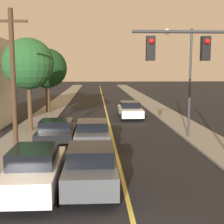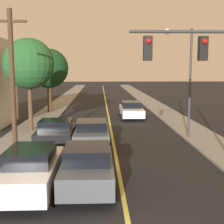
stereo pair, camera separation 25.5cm
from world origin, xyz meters
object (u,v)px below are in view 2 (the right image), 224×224
Objects in this scene: car_near_lane_second at (92,133)px; utility_pole_left at (12,80)px; car_near_lane_front at (88,167)px; car_far_oncoming at (131,110)px; streetlamp_right at (184,68)px; car_outer_lane_front at (32,169)px; car_outer_lane_second at (56,134)px; tree_left_near at (29,64)px; tree_left_far at (49,69)px; traffic_signal_mast at (210,71)px.

utility_pole_left reaches higher than car_near_lane_second.
car_far_oncoming is (3.28, 16.66, -0.11)m from car_near_lane_front.
streetlamp_right is (5.68, 8.27, 3.61)m from car_near_lane_front.
streetlamp_right reaches higher than car_far_oncoming.
car_far_oncoming is at bearing 72.63° from car_outer_lane_front.
utility_pole_left is at bearing -154.15° from car_near_lane_second.
car_near_lane_second is at bearing 8.62° from car_outer_lane_second.
utility_pole_left is at bearing 130.01° from car_near_lane_front.
car_near_lane_front is at bearing 4.19° from car_outer_lane_front.
tree_left_near is (-7.67, -5.88, 3.98)m from car_far_oncoming.
tree_left_far is (-4.57, 13.80, 3.64)m from car_near_lane_second.
car_near_lane_front is 6.43m from car_near_lane_second.
car_near_lane_second is at bearing 72.23° from car_far_oncoming.
car_outer_lane_front is 20.85m from tree_left_far.
car_near_lane_front is 10.66m from streetlamp_right.
car_outer_lane_second is at bearing 90.00° from car_outer_lane_front.
car_outer_lane_front is 5.90m from utility_pole_left.
car_far_oncoming is 0.75× the size of tree_left_near.
car_far_oncoming is at bearing 37.49° from tree_left_near.
streetlamp_right is at bearing 55.51° from car_near_lane_front.
car_near_lane_second is 14.98m from tree_left_far.
car_far_oncoming is (5.26, 10.53, -0.08)m from car_outer_lane_second.
tree_left_far is at bearing -24.44° from car_far_oncoming.
car_outer_lane_front is at bearing -68.49° from utility_pole_left.
car_near_lane_front reaches higher than car_near_lane_second.
car_near_lane_second is 5.26m from utility_pole_left.
car_near_lane_second is at bearing 128.67° from traffic_signal_mast.
tree_left_near reaches higher than car_near_lane_front.
car_near_lane_front is at bearing -77.28° from tree_left_far.
car_near_lane_front reaches higher than car_outer_lane_second.
tree_left_near is at bearing -88.92° from tree_left_far.
utility_pole_left is 1.12× the size of tree_left_near.
tree_left_near is at bearing 112.15° from car_near_lane_front.
utility_pole_left is (-1.86, 4.71, 3.02)m from car_outer_lane_front.
car_near_lane_front is at bearing -124.49° from streetlamp_right.
car_far_oncoming is 10.45m from tree_left_near.
car_near_lane_front is 12.26m from tree_left_near.
traffic_signal_mast is 21.64m from tree_left_far.
streetlamp_right is 10.38m from tree_left_near.
utility_pole_left is (-7.12, -12.09, 3.11)m from car_far_oncoming.
streetlamp_right is 0.94× the size of utility_pole_left.
car_near_lane_second is 0.74× the size of traffic_signal_mast.
car_far_oncoming is 9.49m from streetlamp_right.
car_outer_lane_front is at bearing -132.31° from streetlamp_right.
traffic_signal_mast reaches higher than car_outer_lane_second.
car_near_lane_front is 6.44m from car_outer_lane_second.
tree_left_near is (-9.02, 10.14, 0.39)m from traffic_signal_mast.
traffic_signal_mast is at bearing -39.70° from car_outer_lane_second.
car_near_lane_front is 1.98m from car_outer_lane_front.
tree_left_near reaches higher than car_near_lane_second.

